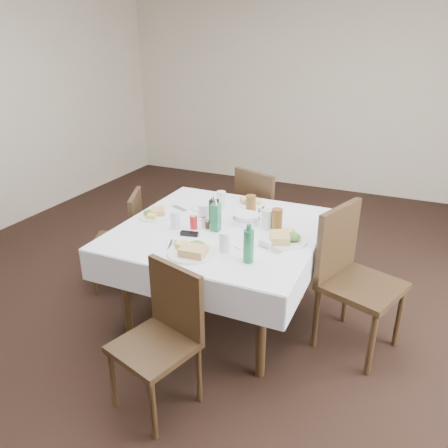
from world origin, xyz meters
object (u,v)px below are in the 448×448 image
at_px(dining_table, 221,236).
at_px(water_w, 175,220).
at_px(water_s, 225,242).
at_px(oil_cruet_green, 216,216).
at_px(chair_north, 261,211).
at_px(bread_basket, 247,219).
at_px(water_n, 221,199).
at_px(coffee_mug, 204,212).
at_px(chair_east, 350,270).
at_px(chair_south, 164,329).
at_px(water_e, 267,219).
at_px(ketchup_bottle, 194,222).
at_px(oil_cruet_dark, 214,210).
at_px(green_bottle, 249,246).
at_px(chair_west, 126,234).

xyz_separation_m(dining_table, water_w, (-0.29, -0.15, 0.14)).
height_order(water_s, oil_cruet_green, oil_cruet_green).
xyz_separation_m(chair_north, bread_basket, (0.16, -0.80, 0.26)).
xyz_separation_m(water_n, coffee_mug, (-0.03, -0.26, -0.02)).
relative_size(bread_basket, oil_cruet_green, 0.80).
bearing_deg(bread_basket, chair_east, -4.88).
xyz_separation_m(chair_south, water_s, (0.13, 0.56, 0.33)).
height_order(chair_east, water_w, chair_east).
bearing_deg(water_w, bread_basket, 35.62).
relative_size(dining_table, chair_north, 1.51).
bearing_deg(coffee_mug, water_e, 0.69).
xyz_separation_m(chair_east, water_s, (-0.75, -0.43, 0.25)).
xyz_separation_m(water_e, ketchup_bottle, (-0.48, -0.22, -0.02)).
relative_size(oil_cruet_dark, ketchup_bottle, 2.03).
distance_m(chair_south, chair_east, 1.32).
bearing_deg(ketchup_bottle, water_e, 24.81).
distance_m(chair_east, green_bottle, 0.80).
height_order(water_n, bread_basket, water_n).
bearing_deg(coffee_mug, oil_cruet_green, -44.75).
bearing_deg(bread_basket, coffee_mug, -172.73).
height_order(chair_west, green_bottle, green_bottle).
bearing_deg(water_n, water_e, -27.72).
distance_m(chair_north, chair_east, 1.29).
height_order(chair_north, water_s, chair_north).
distance_m(water_n, water_e, 0.54).
distance_m(oil_cruet_dark, coffee_mug, 0.14).
height_order(chair_south, water_n, water_n).
bearing_deg(water_n, ketchup_bottle, -90.32).
bearing_deg(chair_east, bread_basket, 175.12).
xyz_separation_m(bread_basket, ketchup_bottle, (-0.31, -0.26, 0.02)).
xyz_separation_m(oil_cruet_dark, ketchup_bottle, (-0.09, -0.15, -0.05)).
height_order(dining_table, coffee_mug, coffee_mug).
height_order(water_e, water_w, water_e).
xyz_separation_m(water_n, green_bottle, (0.54, -0.78, 0.04)).
distance_m(dining_table, oil_cruet_green, 0.20).
bearing_deg(ketchup_bottle, water_s, -33.95).
relative_size(chair_north, oil_cruet_green, 3.70).
distance_m(water_n, oil_cruet_green, 0.47).
xyz_separation_m(bread_basket, green_bottle, (0.23, -0.56, 0.08)).
bearing_deg(oil_cruet_dark, water_e, 9.70).
relative_size(oil_cruet_green, green_bottle, 1.03).
xyz_separation_m(chair_south, chair_west, (-0.99, 1.00, -0.01)).
distance_m(chair_south, bread_basket, 1.10).
distance_m(oil_cruet_green, coffee_mug, 0.26).
bearing_deg(green_bottle, bread_basket, 112.47).
relative_size(chair_east, water_n, 7.54).
bearing_deg(water_s, water_e, 74.27).
distance_m(water_s, coffee_mug, 0.59).
distance_m(dining_table, chair_north, 0.97).
height_order(dining_table, chair_south, chair_south).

